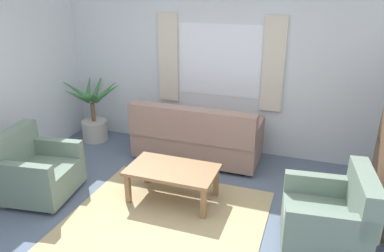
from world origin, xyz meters
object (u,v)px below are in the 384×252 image
at_px(armchair_left, 36,171).
at_px(coffee_table, 172,172).
at_px(couch, 196,138).
at_px(armchair_right, 330,218).
at_px(potted_plant, 93,115).

xyz_separation_m(armchair_left, coffee_table, (1.67, 0.49, 0.03)).
distance_m(couch, armchair_right, 2.42).
xyz_separation_m(couch, potted_plant, (-1.92, 0.17, 0.08)).
relative_size(couch, armchair_left, 2.00).
bearing_deg(coffee_table, armchair_left, -163.70).
distance_m(armchair_right, potted_plant, 4.17).
relative_size(couch, potted_plant, 1.68).
bearing_deg(coffee_table, potted_plant, 146.71).
distance_m(armchair_left, potted_plant, 1.83).
height_order(coffee_table, potted_plant, potted_plant).
bearing_deg(potted_plant, armchair_left, -79.58).
xyz_separation_m(armchair_left, potted_plant, (-0.33, 1.80, 0.10)).
xyz_separation_m(armchair_right, coffee_table, (-1.85, 0.30, 0.03)).
height_order(couch, coffee_table, couch).
height_order(couch, armchair_left, couch).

